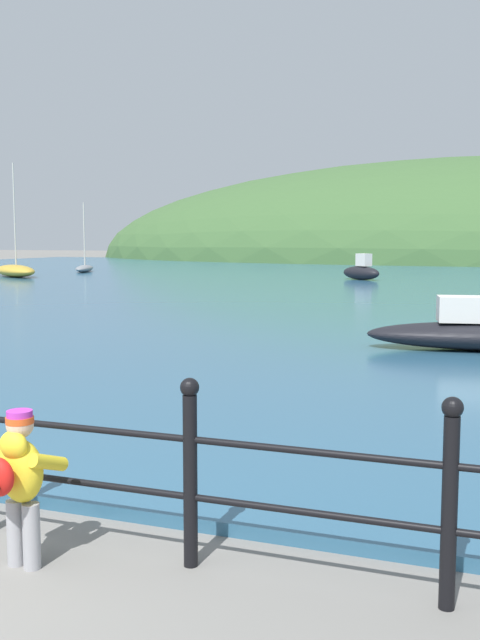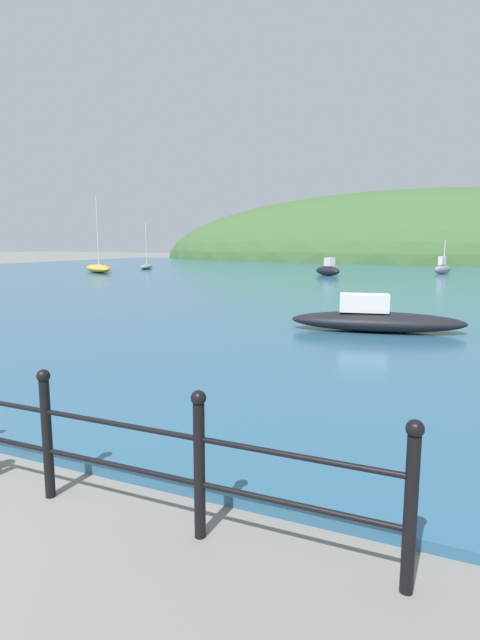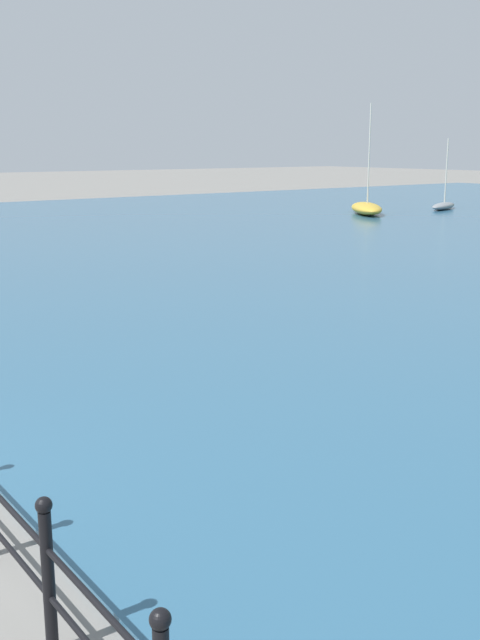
% 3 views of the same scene
% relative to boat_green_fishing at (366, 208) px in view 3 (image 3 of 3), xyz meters
% --- Properties ---
extents(boat_green_fishing, '(4.52, 3.88, 5.62)m').
position_rel_boat_green_fishing_xyz_m(boat_green_fishing, '(0.00, 0.00, 0.00)').
color(boat_green_fishing, gold).
rests_on(boat_green_fishing, water).
extents(boat_nearest_quay, '(1.94, 3.29, 3.93)m').
position_rel_boat_green_fishing_xyz_m(boat_nearest_quay, '(0.47, 5.67, -0.09)').
color(boat_nearest_quay, gray).
rests_on(boat_nearest_quay, water).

